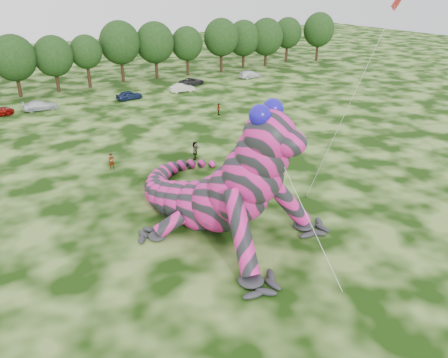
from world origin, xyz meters
TOP-DOWN VIEW (x-y plane):
  - ground at (0.00, 0.00)m, footprint 240.00×240.00m
  - inflatable_gecko at (-4.89, 7.40)m, footprint 24.55×26.15m
  - flying_kite at (8.05, 3.61)m, footprint 4.28×3.99m
  - tree_7 at (-10.08, 56.80)m, footprint 6.68×6.01m
  - tree_8 at (-4.22, 56.99)m, footprint 6.14×5.53m
  - tree_9 at (1.06, 57.35)m, footprint 5.27×4.74m
  - tree_10 at (7.40, 58.58)m, footprint 7.09×6.38m
  - tree_11 at (13.79, 58.20)m, footprint 7.01×6.31m
  - tree_12 at (20.01, 57.74)m, footprint 5.99×5.39m
  - tree_13 at (27.13, 57.13)m, footprint 6.83×6.15m
  - tree_14 at (33.46, 58.72)m, footprint 6.82×6.14m
  - tree_15 at (38.47, 57.77)m, footprint 7.17×6.45m
  - tree_16 at (45.45, 59.37)m, footprint 6.26×5.63m
  - tree_17 at (51.95, 56.66)m, footprint 6.98×6.28m
  - car_3 at (-8.97, 47.12)m, footprint 4.76×2.21m
  - car_4 at (3.83, 46.12)m, footprint 4.11×1.93m
  - car_5 at (12.97, 46.20)m, footprint 4.20×1.95m
  - car_6 at (16.58, 49.72)m, footprint 4.85×2.82m
  - car_7 at (28.67, 49.34)m, footprint 4.67×2.05m
  - spectator_5 at (0.94, 19.47)m, footprint 1.60×1.66m
  - spectator_3 at (11.19, 31.80)m, footprint 0.77×1.02m
  - spectator_0 at (-7.24, 21.47)m, footprint 0.68×0.54m

SIDE VIEW (x-z plane):
  - ground at x=0.00m, z-range 0.00..0.00m
  - car_6 at x=16.58m, z-range 0.00..1.27m
  - car_5 at x=12.97m, z-range 0.00..1.33m
  - car_7 at x=28.67m, z-range 0.00..1.34m
  - car_3 at x=-8.97m, z-range 0.00..1.35m
  - car_4 at x=3.83m, z-range 0.00..1.36m
  - spectator_3 at x=11.19m, z-range 0.00..1.61m
  - spectator_0 at x=-7.24m, z-range 0.00..1.63m
  - spectator_5 at x=0.94m, z-range 0.00..1.88m
  - tree_9 at x=1.06m, z-range 0.00..8.68m
  - tree_8 at x=-4.22m, z-range 0.00..8.94m
  - tree_12 at x=20.01m, z-range 0.00..8.97m
  - tree_16 at x=45.45m, z-range 0.00..9.37m
  - tree_14 at x=33.46m, z-range 0.00..9.40m
  - tree_7 at x=-10.08m, z-range 0.00..9.48m
  - tree_15 at x=38.47m, z-range 0.00..9.63m
  - tree_11 at x=13.79m, z-range 0.00..10.07m
  - tree_13 at x=27.13m, z-range 0.00..10.13m
  - tree_17 at x=51.95m, z-range 0.00..10.30m
  - inflatable_gecko at x=-4.89m, z-range 0.00..10.37m
  - tree_10 at x=7.40m, z-range 0.00..10.50m
  - flying_kite at x=8.05m, z-range 6.18..22.70m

